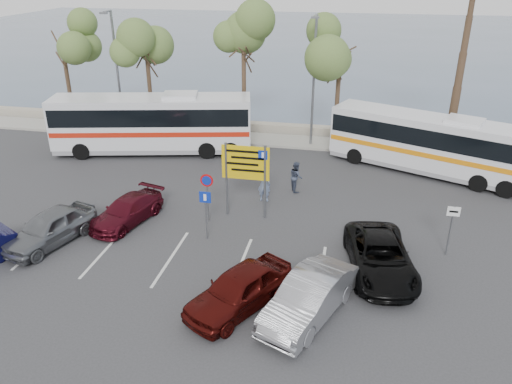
% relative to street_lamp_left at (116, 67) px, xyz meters
% --- Properties ---
extents(ground, '(120.00, 120.00, 0.00)m').
position_rel_street_lamp_left_xyz_m(ground, '(10.00, -13.52, -4.60)').
color(ground, '#323234').
rests_on(ground, ground).
extents(kerb_strip, '(44.00, 2.40, 0.15)m').
position_rel_street_lamp_left_xyz_m(kerb_strip, '(10.00, 0.48, -4.52)').
color(kerb_strip, '#9C998E').
rests_on(kerb_strip, ground).
extents(seawall, '(48.00, 0.80, 0.60)m').
position_rel_street_lamp_left_xyz_m(seawall, '(10.00, 2.48, -4.30)').
color(seawall, '#A09580').
rests_on(seawall, ground).
extents(sea, '(140.00, 140.00, 0.00)m').
position_rel_street_lamp_left_xyz_m(sea, '(10.00, 46.48, -4.59)').
color(sea, '#43596B').
rests_on(sea, ground).
extents(tree_far_left, '(3.20, 3.20, 7.60)m').
position_rel_street_lamp_left_xyz_m(tree_far_left, '(-4.00, 0.48, 1.73)').
color(tree_far_left, '#382619').
rests_on(tree_far_left, kerb_strip).
extents(tree_left, '(3.20, 3.20, 7.20)m').
position_rel_street_lamp_left_xyz_m(tree_left, '(2.00, 0.48, 1.41)').
color(tree_left, '#382619').
rests_on(tree_left, kerb_strip).
extents(tree_mid, '(3.20, 3.20, 8.00)m').
position_rel_street_lamp_left_xyz_m(tree_mid, '(8.50, 0.48, 2.06)').
color(tree_mid, '#382619').
rests_on(tree_mid, kerb_strip).
extents(tree_right, '(3.20, 3.20, 7.40)m').
position_rel_street_lamp_left_xyz_m(tree_right, '(14.50, 0.48, 1.57)').
color(tree_right, '#382619').
rests_on(tree_right, kerb_strip).
extents(street_lamp_left, '(0.45, 1.15, 8.01)m').
position_rel_street_lamp_left_xyz_m(street_lamp_left, '(0.00, 0.00, 0.00)').
color(street_lamp_left, slate).
rests_on(street_lamp_left, kerb_strip).
extents(street_lamp_right, '(0.45, 1.15, 8.01)m').
position_rel_street_lamp_left_xyz_m(street_lamp_right, '(13.00, 0.00, 0.00)').
color(street_lamp_right, slate).
rests_on(street_lamp_right, kerb_strip).
extents(direction_sign, '(2.20, 0.12, 3.60)m').
position_rel_street_lamp_left_xyz_m(direction_sign, '(11.00, -10.32, -2.17)').
color(direction_sign, slate).
rests_on(direction_sign, ground).
extents(sign_no_stop, '(0.60, 0.08, 2.35)m').
position_rel_street_lamp_left_xyz_m(sign_no_stop, '(9.40, -11.13, -3.02)').
color(sign_no_stop, slate).
rests_on(sign_no_stop, ground).
extents(sign_parking, '(0.50, 0.07, 2.25)m').
position_rel_street_lamp_left_xyz_m(sign_parking, '(9.80, -12.73, -3.13)').
color(sign_parking, slate).
rests_on(sign_parking, ground).
extents(sign_taxi, '(0.50, 0.07, 2.20)m').
position_rel_street_lamp_left_xyz_m(sign_taxi, '(19.80, -12.03, -3.18)').
color(sign_taxi, slate).
rests_on(sign_taxi, ground).
extents(lane_markings, '(12.02, 4.20, 0.01)m').
position_rel_street_lamp_left_xyz_m(lane_markings, '(8.86, -14.52, -4.60)').
color(lane_markings, silver).
rests_on(lane_markings, ground).
extents(coach_bus_left, '(12.30, 5.13, 3.75)m').
position_rel_street_lamp_left_xyz_m(coach_bus_left, '(3.50, -3.02, -2.86)').
color(coach_bus_left, silver).
rests_on(coach_bus_left, ground).
extents(coach_bus_right, '(11.05, 6.47, 3.43)m').
position_rel_street_lamp_left_xyz_m(coach_bus_right, '(19.85, -3.02, -3.01)').
color(coach_bus_right, silver).
rests_on(coach_bus_right, ground).
extents(car_silver_a, '(2.92, 4.57, 1.45)m').
position_rel_street_lamp_left_xyz_m(car_silver_a, '(3.40, -14.38, -3.87)').
color(car_silver_a, slate).
rests_on(car_silver_a, ground).
extents(car_maroon, '(2.64, 4.33, 1.17)m').
position_rel_street_lamp_left_xyz_m(car_maroon, '(5.80, -12.02, -4.01)').
color(car_maroon, '#490C17').
rests_on(car_maroon, ground).
extents(car_red, '(3.70, 4.60, 1.47)m').
position_rel_street_lamp_left_xyz_m(car_red, '(12.26, -17.02, -3.86)').
color(car_red, '#410B09').
rests_on(car_red, ground).
extents(suv_black, '(3.05, 5.25, 1.38)m').
position_rel_street_lamp_left_xyz_m(suv_black, '(17.06, -13.85, -3.91)').
color(suv_black, black).
rests_on(suv_black, ground).
extents(car_silver_b, '(3.23, 4.79, 1.49)m').
position_rel_street_lamp_left_xyz_m(car_silver_b, '(14.66, -17.02, -3.85)').
color(car_silver_b, '#929297').
rests_on(car_silver_b, ground).
extents(pedestrian_near, '(0.67, 0.46, 1.78)m').
position_rel_street_lamp_left_xyz_m(pedestrian_near, '(11.53, -8.52, -3.71)').
color(pedestrian_near, '#8196BC').
rests_on(pedestrian_near, ground).
extents(pedestrian_far, '(0.87, 0.96, 1.62)m').
position_rel_street_lamp_left_xyz_m(pedestrian_far, '(12.94, -7.02, -3.79)').
color(pedestrian_far, '#384055').
rests_on(pedestrian_far, ground).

